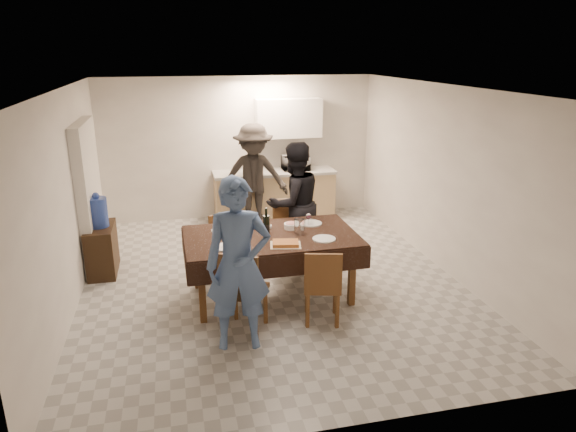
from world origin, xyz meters
name	(u,v)px	position (x,y,z in m)	size (l,w,h in m)	color
floor	(271,280)	(0.00, 0.00, 0.00)	(5.00, 6.00, 0.02)	#B4B4AF
ceiling	(269,88)	(0.00, 0.00, 2.60)	(5.00, 6.00, 0.02)	white
wall_back	(239,148)	(0.00, 3.00, 1.30)	(5.00, 0.02, 2.60)	silver
wall_front	(344,289)	(0.00, -3.00, 1.30)	(5.00, 0.02, 2.60)	silver
wall_left	(67,202)	(-2.50, 0.00, 1.30)	(0.02, 6.00, 2.60)	silver
wall_right	(443,179)	(2.50, 0.00, 1.30)	(0.02, 6.00, 2.60)	silver
stub_partition	(90,195)	(-2.42, 1.20, 1.05)	(0.15, 1.40, 2.10)	beige
kitchen_base_cabinet	(274,196)	(0.60, 2.68, 0.43)	(2.20, 0.60, 0.86)	tan
kitchen_worktop	(274,172)	(0.60, 2.68, 0.89)	(2.24, 0.64, 0.05)	#A4A49F
upper_cabinet	(288,118)	(0.90, 2.82, 1.85)	(1.20, 0.34, 0.70)	white
dining_table	(271,238)	(-0.08, -0.47, 0.80)	(2.16, 1.27, 0.84)	black
chair_near_left	(246,284)	(-0.53, -1.31, 0.61)	(0.61, 0.63, 0.54)	brown
chair_near_right	(324,280)	(0.37, -1.31, 0.56)	(0.51, 0.51, 0.50)	brown
chair_far_left	(230,242)	(-0.53, 0.20, 0.54)	(0.54, 0.56, 0.47)	brown
chair_far_right	(294,231)	(0.37, 0.19, 0.62)	(0.48, 0.48, 0.55)	brown
console	(102,250)	(-2.28, 0.79, 0.35)	(0.38, 0.75, 0.69)	black
water_jug	(97,212)	(-2.28, 0.79, 0.90)	(0.28, 0.28, 0.41)	#2F4BA9
wine_bottle	(266,221)	(-0.13, -0.42, 1.01)	(0.08, 0.08, 0.34)	black
water_pitcher	(299,227)	(0.27, -0.52, 0.94)	(0.13, 0.13, 0.20)	white
savoury_tart	(286,243)	(0.02, -0.85, 0.86)	(0.36, 0.27, 0.05)	#D2863D
salad_bowl	(291,226)	(0.22, -0.29, 0.87)	(0.18, 0.18, 0.07)	white
mushroom_dish	(263,227)	(-0.13, -0.19, 0.86)	(0.21, 0.21, 0.04)	white
wine_glass_a	(229,238)	(-0.63, -0.72, 0.93)	(0.08, 0.08, 0.18)	white
wine_glass_b	(308,219)	(0.47, -0.22, 0.92)	(0.08, 0.08, 0.17)	white
wine_glass_c	(251,222)	(-0.28, -0.17, 0.93)	(0.08, 0.08, 0.18)	white
plate_near_left	(226,247)	(-0.68, -0.77, 0.85)	(0.28, 0.28, 0.02)	white
plate_near_right	(324,239)	(0.52, -0.77, 0.85)	(0.28, 0.28, 0.02)	white
plate_far_left	(221,230)	(-0.68, -0.17, 0.84)	(0.24, 0.24, 0.01)	white
plate_far_right	(311,223)	(0.52, -0.17, 0.85)	(0.29, 0.29, 0.02)	white
microwave	(296,163)	(1.01, 2.68, 1.05)	(0.49, 0.33, 0.27)	white
person_near	(238,265)	(-0.63, -1.52, 0.93)	(0.68, 0.45, 1.86)	#4D6A9D
person_far	(294,204)	(0.47, 0.58, 0.90)	(0.88, 0.69, 1.81)	black
person_kitchen	(254,177)	(0.14, 2.23, 0.93)	(1.20, 0.69, 1.86)	black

